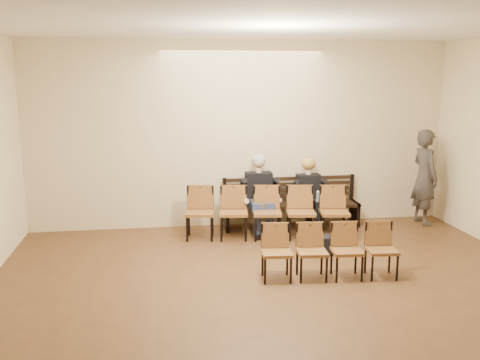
# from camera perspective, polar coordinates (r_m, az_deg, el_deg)

# --- Properties ---
(ground) EXTENTS (10.00, 10.00, 0.00)m
(ground) POSITION_cam_1_polar(r_m,az_deg,el_deg) (5.95, 8.05, -17.89)
(ground) COLOR brown
(ground) RESTS_ON ground
(room_walls) EXTENTS (8.02, 10.01, 3.51)m
(room_walls) POSITION_cam_1_polar(r_m,az_deg,el_deg) (5.97, 6.55, 7.81)
(room_walls) COLOR beige
(room_walls) RESTS_ON ground
(bench) EXTENTS (2.60, 0.90, 0.45)m
(bench) POSITION_cam_1_polar(r_m,az_deg,el_deg) (10.28, 5.51, -3.77)
(bench) COLOR black
(bench) RESTS_ON ground
(seated_man) EXTENTS (0.60, 0.83, 1.44)m
(seated_man) POSITION_cam_1_polar(r_m,az_deg,el_deg) (9.91, 2.10, -1.35)
(seated_man) COLOR black
(seated_man) RESTS_ON ground
(seated_woman) EXTENTS (0.54, 0.74, 1.25)m
(seated_woman) POSITION_cam_1_polar(r_m,az_deg,el_deg) (10.15, 7.41, -1.68)
(seated_woman) COLOR black
(seated_woman) RESTS_ON ground
(laptop) EXTENTS (0.34, 0.27, 0.24)m
(laptop) POSITION_cam_1_polar(r_m,az_deg,el_deg) (9.81, 2.04, -2.38)
(laptop) COLOR silver
(laptop) RESTS_ON bench
(water_bottle) EXTENTS (0.08, 0.08, 0.21)m
(water_bottle) POSITION_cam_1_polar(r_m,az_deg,el_deg) (9.90, 8.28, -2.45)
(water_bottle) COLOR silver
(water_bottle) RESTS_ON bench
(bag) EXTENTS (0.42, 0.30, 0.30)m
(bag) POSITION_cam_1_polar(r_m,az_deg,el_deg) (8.83, 8.41, -6.90)
(bag) COLOR black
(bag) RESTS_ON ground
(passerby) EXTENTS (0.58, 0.82, 2.13)m
(passerby) POSITION_cam_1_polar(r_m,az_deg,el_deg) (10.89, 19.14, 1.02)
(passerby) COLOR #38322E
(passerby) RESTS_ON ground
(chair_row_front) EXTENTS (2.92, 0.91, 0.94)m
(chair_row_front) POSITION_cam_1_polar(r_m,az_deg,el_deg) (9.47, 2.92, -3.52)
(chair_row_front) COLOR brown
(chair_row_front) RESTS_ON ground
(chair_row_back) EXTENTS (1.96, 0.59, 0.80)m
(chair_row_back) POSITION_cam_1_polar(r_m,az_deg,el_deg) (7.78, 9.53, -7.56)
(chair_row_back) COLOR brown
(chair_row_back) RESTS_ON ground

